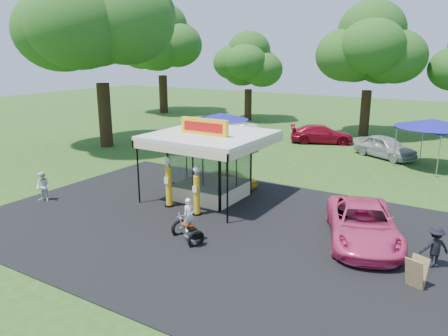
{
  "coord_description": "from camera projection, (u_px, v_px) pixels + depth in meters",
  "views": [
    {
      "loc": [
        9.78,
        -12.78,
        7.33
      ],
      "look_at": [
        -0.58,
        4.0,
        2.02
      ],
      "focal_mm": 35.0,
      "sensor_mm": 36.0,
      "label": 1
    }
  ],
  "objects": [
    {
      "name": "ground",
      "position": [
        184.0,
        241.0,
        17.37
      ],
      "size": [
        120.0,
        120.0,
        0.0
      ],
      "primitive_type": "plane",
      "color": "#264D18",
      "rests_on": "ground"
    },
    {
      "name": "asphalt_apron",
      "position": [
        211.0,
        224.0,
        19.0
      ],
      "size": [
        20.0,
        14.0,
        0.04
      ],
      "primitive_type": "cube",
      "color": "black",
      "rests_on": "ground"
    },
    {
      "name": "gas_station_kiosk",
      "position": [
        210.0,
        164.0,
        22.02
      ],
      "size": [
        5.4,
        5.4,
        4.18
      ],
      "color": "white",
      "rests_on": "ground"
    },
    {
      "name": "gas_pump_left",
      "position": [
        169.0,
        183.0,
        20.9
      ],
      "size": [
        0.47,
        0.47,
        2.5
      ],
      "color": "black",
      "rests_on": "ground"
    },
    {
      "name": "gas_pump_right",
      "position": [
        197.0,
        192.0,
        19.83
      ],
      "size": [
        0.44,
        0.44,
        2.35
      ],
      "color": "black",
      "rests_on": "ground"
    },
    {
      "name": "motorcycle",
      "position": [
        189.0,
        224.0,
        17.14
      ],
      "size": [
        1.66,
        1.28,
        1.89
      ],
      "rotation": [
        0.0,
        0.0,
        -0.42
      ],
      "color": "black",
      "rests_on": "ground"
    },
    {
      "name": "spare_tires",
      "position": [
        172.0,
        188.0,
        23.02
      ],
      "size": [
        0.81,
        0.66,
        0.65
      ],
      "rotation": [
        0.0,
        0.0,
        0.39
      ],
      "color": "black",
      "rests_on": "ground"
    },
    {
      "name": "a_frame_sign",
      "position": [
        416.0,
        273.0,
        13.82
      ],
      "size": [
        0.63,
        0.7,
        1.04
      ],
      "rotation": [
        0.0,
        0.0,
        -0.37
      ],
      "color": "#593819",
      "rests_on": "ground"
    },
    {
      "name": "kiosk_car",
      "position": [
        232.0,
        179.0,
        24.17
      ],
      "size": [
        2.82,
        1.13,
        0.96
      ],
      "primitive_type": "imported",
      "rotation": [
        0.0,
        0.0,
        1.57
      ],
      "color": "gold",
      "rests_on": "ground"
    },
    {
      "name": "pink_sedan",
      "position": [
        363.0,
        224.0,
        17.12
      ],
      "size": [
        4.38,
        6.03,
        1.52
      ],
      "primitive_type": "imported",
      "rotation": [
        0.0,
        0.0,
        0.38
      ],
      "color": "#E13D77",
      "rests_on": "ground"
    },
    {
      "name": "spectator_west",
      "position": [
        43.0,
        187.0,
        21.77
      ],
      "size": [
        0.82,
        0.68,
        1.53
      ],
      "primitive_type": "imported",
      "rotation": [
        0.0,
        0.0,
        0.15
      ],
      "color": "white",
      "rests_on": "ground"
    },
    {
      "name": "spectator_east_a",
      "position": [
        435.0,
        247.0,
        15.07
      ],
      "size": [
        1.14,
        1.03,
        1.54
      ],
      "primitive_type": "imported",
      "rotation": [
        0.0,
        0.0,
        3.73
      ],
      "color": "black",
      "rests_on": "ground"
    },
    {
      "name": "bg_car_a",
      "position": [
        249.0,
        133.0,
        36.36
      ],
      "size": [
        4.44,
        3.13,
        1.39
      ],
      "primitive_type": "imported",
      "rotation": [
        0.0,
        0.0,
        1.13
      ],
      "color": "silver",
      "rests_on": "ground"
    },
    {
      "name": "bg_car_b",
      "position": [
        322.0,
        134.0,
        35.73
      ],
      "size": [
        5.46,
        3.93,
        1.47
      ],
      "primitive_type": "imported",
      "rotation": [
        0.0,
        0.0,
        1.99
      ],
      "color": "maroon",
      "rests_on": "ground"
    },
    {
      "name": "bg_car_c",
      "position": [
        385.0,
        147.0,
        30.78
      ],
      "size": [
        4.93,
        3.84,
        1.57
      ],
      "primitive_type": "imported",
      "rotation": [
        0.0,
        0.0,
        1.07
      ],
      "color": "#A5A6AA",
      "rests_on": "ground"
    },
    {
      "name": "tent_west",
      "position": [
        221.0,
        117.0,
        32.37
      ],
      "size": [
        4.12,
        4.12,
        2.88
      ],
      "rotation": [
        0.0,
        0.0,
        -0.32
      ],
      "color": "gray",
      "rests_on": "ground"
    },
    {
      "name": "tent_east",
      "position": [
        433.0,
        124.0,
        27.48
      ],
      "size": [
        4.57,
        4.57,
        3.19
      ],
      "rotation": [
        0.0,
        0.0,
        -0.43
      ],
      "color": "gray",
      "rests_on": "ground"
    },
    {
      "name": "oak_far_a",
      "position": [
        162.0,
        45.0,
        51.44
      ],
      "size": [
        10.58,
        10.58,
        12.54
      ],
      "color": "black",
      "rests_on": "ground"
    },
    {
      "name": "oak_far_b",
      "position": [
        249.0,
        65.0,
        46.33
      ],
      "size": [
        7.69,
        7.69,
        9.18
      ],
      "color": "black",
      "rests_on": "ground"
    },
    {
      "name": "oak_far_c",
      "position": [
        370.0,
        53.0,
        37.33
      ],
      "size": [
        9.56,
        9.56,
        11.26
      ],
      "color": "black",
      "rests_on": "ground"
    },
    {
      "name": "oak_near",
      "position": [
        99.0,
        25.0,
        32.28
      ],
      "size": [
        12.69,
        12.69,
        14.62
      ],
      "color": "black",
      "rests_on": "ground"
    }
  ]
}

